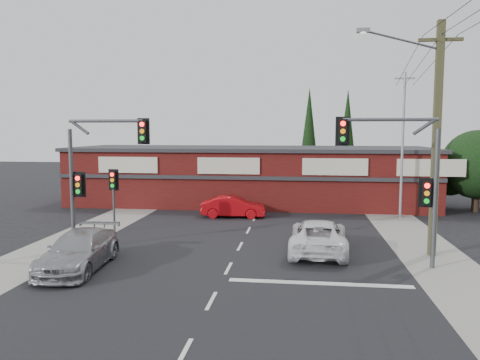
# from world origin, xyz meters

# --- Properties ---
(ground) EXTENTS (120.00, 120.00, 0.00)m
(ground) POSITION_xyz_m (0.00, 0.00, 0.00)
(ground) COLOR black
(ground) RESTS_ON ground
(road_strip) EXTENTS (14.00, 70.00, 0.01)m
(road_strip) POSITION_xyz_m (0.00, 5.00, 0.01)
(road_strip) COLOR black
(road_strip) RESTS_ON ground
(verge_left) EXTENTS (3.00, 70.00, 0.02)m
(verge_left) POSITION_xyz_m (-8.50, 5.00, 0.01)
(verge_left) COLOR gray
(verge_left) RESTS_ON ground
(verge_right) EXTENTS (3.00, 70.00, 0.02)m
(verge_right) POSITION_xyz_m (8.50, 5.00, 0.01)
(verge_right) COLOR gray
(verge_right) RESTS_ON ground
(stop_line) EXTENTS (6.50, 0.35, 0.01)m
(stop_line) POSITION_xyz_m (3.50, -1.50, 0.01)
(stop_line) COLOR silver
(stop_line) RESTS_ON ground
(white_suv) EXTENTS (2.66, 5.40, 1.47)m
(white_suv) POSITION_xyz_m (3.61, 2.92, 0.74)
(white_suv) COLOR white
(white_suv) RESTS_ON ground
(silver_suv) EXTENTS (2.40, 5.18, 1.47)m
(silver_suv) POSITION_xyz_m (-5.82, -0.88, 0.73)
(silver_suv) COLOR #9B9DA0
(silver_suv) RESTS_ON ground
(red_sedan) EXTENTS (4.10, 1.62, 1.33)m
(red_sedan) POSITION_xyz_m (-1.38, 10.94, 0.66)
(red_sedan) COLOR #B70B11
(red_sedan) RESTS_ON ground
(lane_dashes) EXTENTS (0.12, 33.84, 0.01)m
(lane_dashes) POSITION_xyz_m (0.00, -1.88, 0.01)
(lane_dashes) COLOR silver
(lane_dashes) RESTS_ON ground
(shop_building) EXTENTS (27.30, 8.40, 4.22)m
(shop_building) POSITION_xyz_m (-0.99, 16.99, 2.13)
(shop_building) COLOR #470F0E
(shop_building) RESTS_ON ground
(tree_cluster) EXTENTS (5.90, 5.10, 5.50)m
(tree_cluster) POSITION_xyz_m (14.69, 15.44, 2.90)
(tree_cluster) COLOR #2D2116
(tree_cluster) RESTS_ON ground
(conifer_near) EXTENTS (1.80, 1.80, 9.25)m
(conifer_near) POSITION_xyz_m (3.50, 24.00, 5.48)
(conifer_near) COLOR #2D2116
(conifer_near) RESTS_ON ground
(conifer_far) EXTENTS (1.80, 1.80, 9.25)m
(conifer_far) POSITION_xyz_m (7.00, 26.00, 5.48)
(conifer_far) COLOR #2D2116
(conifer_far) RESTS_ON ground
(traffic_mast_left) EXTENTS (3.77, 0.27, 5.97)m
(traffic_mast_left) POSITION_xyz_m (-6.43, 2.00, 3.93)
(traffic_mast_left) COLOR #47494C
(traffic_mast_left) RESTS_ON ground
(traffic_mast_right) EXTENTS (3.96, 0.27, 5.97)m
(traffic_mast_right) POSITION_xyz_m (6.86, 1.00, 3.95)
(traffic_mast_right) COLOR #47494C
(traffic_mast_right) RESTS_ON ground
(pedestal_signal) EXTENTS (0.55, 0.27, 3.38)m
(pedestal_signal) POSITION_xyz_m (-7.20, 6.01, 2.41)
(pedestal_signal) COLOR #47494C
(pedestal_signal) RESTS_ON ground
(utility_pole) EXTENTS (4.38, 0.59, 10.00)m
(utility_pole) POSITION_xyz_m (8.36, 2.99, 5.40)
(utility_pole) COLOR #4C492A
(utility_pole) RESTS_ON ground
(steel_pole) EXTENTS (1.20, 0.16, 9.00)m
(steel_pole) POSITION_xyz_m (9.00, 12.00, 4.70)
(steel_pole) COLOR gray
(steel_pole) RESTS_ON ground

